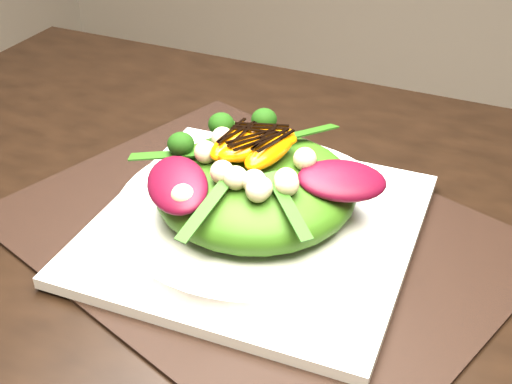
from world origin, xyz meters
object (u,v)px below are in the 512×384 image
at_px(plate_base, 256,227).
at_px(orange_segment, 245,136).
at_px(lettuce_mound, 256,188).
at_px(placemat, 256,233).
at_px(salad_bowl, 256,214).

relative_size(plate_base, orange_segment, 4.23).
bearing_deg(lettuce_mound, placemat, -90.00).
bearing_deg(plate_base, lettuce_mound, 90.00).
bearing_deg(orange_segment, lettuce_mound, -45.14).
bearing_deg(placemat, plate_base, 0.00).
height_order(salad_bowl, lettuce_mound, lettuce_mound).
bearing_deg(plate_base, placemat, 0.00).
xyz_separation_m(salad_bowl, orange_segment, (-0.02, 0.02, 0.07)).
bearing_deg(orange_segment, placemat, -45.14).
bearing_deg(lettuce_mound, orange_segment, 134.86).
height_order(placemat, orange_segment, orange_segment).
xyz_separation_m(lettuce_mound, orange_segment, (-0.02, 0.02, 0.04)).
distance_m(salad_bowl, lettuce_mound, 0.03).
distance_m(plate_base, orange_segment, 0.09).
relative_size(salad_bowl, lettuce_mound, 1.42).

